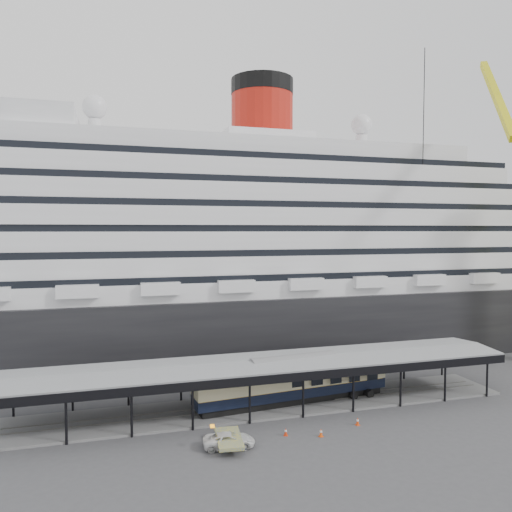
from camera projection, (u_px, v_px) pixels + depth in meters
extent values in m
plane|color=#3E3E41|center=(280.00, 424.00, 50.21)|extent=(200.00, 200.00, 0.00)
cube|color=black|center=(215.00, 320.00, 80.60)|extent=(130.00, 30.00, 10.00)
cylinder|color=#AD180D|center=(262.00, 120.00, 81.17)|extent=(10.00, 10.00, 9.00)
cylinder|color=black|center=(262.00, 87.00, 80.89)|extent=(10.10, 10.10, 2.50)
sphere|color=silver|center=(95.00, 107.00, 73.79)|extent=(3.60, 3.60, 3.60)
sphere|color=silver|center=(361.00, 125.00, 86.24)|extent=(3.60, 3.60, 3.60)
cube|color=slate|center=(265.00, 406.00, 55.00)|extent=(56.00, 8.00, 0.24)
cube|color=slate|center=(267.00, 407.00, 54.30)|extent=(54.00, 0.08, 0.10)
cube|color=slate|center=(263.00, 402.00, 55.68)|extent=(54.00, 0.08, 0.10)
cube|color=black|center=(278.00, 379.00, 50.46)|extent=(56.00, 0.18, 0.90)
cube|color=black|center=(253.00, 357.00, 59.08)|extent=(56.00, 0.18, 0.90)
cube|color=slate|center=(265.00, 361.00, 54.73)|extent=(56.00, 9.00, 0.24)
cube|color=#CDC812|center=(497.00, 97.00, 73.72)|extent=(11.42, 18.78, 16.80)
cylinder|color=black|center=(422.00, 203.00, 76.93)|extent=(0.12, 0.12, 47.21)
imported|color=silver|center=(229.00, 440.00, 44.74)|extent=(4.89, 2.70, 1.30)
cube|color=black|center=(293.00, 399.00, 55.91)|extent=(21.90, 4.71, 0.73)
cube|color=black|center=(293.00, 390.00, 55.86)|extent=(22.98, 5.23, 1.14)
cube|color=beige|center=(293.00, 379.00, 55.80)|extent=(22.98, 5.27, 1.35)
cube|color=black|center=(293.00, 372.00, 55.75)|extent=(22.98, 5.23, 0.41)
cube|color=red|center=(286.00, 435.00, 47.32)|extent=(0.50, 0.50, 0.03)
cone|color=red|center=(286.00, 432.00, 47.30)|extent=(0.42, 0.42, 0.74)
cylinder|color=white|center=(286.00, 431.00, 47.30)|extent=(0.24, 0.24, 0.14)
cube|color=#E0480C|center=(321.00, 436.00, 47.09)|extent=(0.51, 0.51, 0.03)
cone|color=#E0480C|center=(321.00, 432.00, 47.07)|extent=(0.43, 0.43, 0.77)
cylinder|color=white|center=(321.00, 432.00, 47.07)|extent=(0.25, 0.25, 0.15)
cube|color=red|center=(358.00, 425.00, 49.87)|extent=(0.47, 0.47, 0.03)
cone|color=red|center=(358.00, 421.00, 49.85)|extent=(0.39, 0.39, 0.77)
cylinder|color=white|center=(358.00, 420.00, 49.84)|extent=(0.25, 0.25, 0.15)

